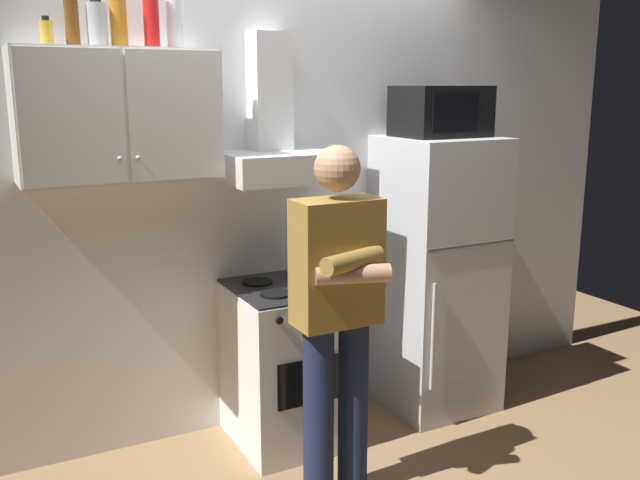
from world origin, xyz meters
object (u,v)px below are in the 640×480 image
object	(u,v)px
person_standing	(337,313)
bottle_spice_jar	(47,33)
refrigerator	(437,275)
bottle_canister_steel	(97,24)
microwave	(441,111)
upper_cabinet	(118,115)
bottle_liquor_amber	(118,17)
range_hood	(278,142)
bottle_beer_brown	(72,19)
cooking_pot	(322,277)
bottle_soda_red	(151,16)
stove_oven	(290,363)
bottle_vodka_clear	(174,20)

from	to	relation	value
person_standing	bottle_spice_jar	xyz separation A→B (m)	(-1.03, 0.75, 1.21)
refrigerator	bottle_canister_steel	bearing A→B (deg)	175.54
refrigerator	microwave	size ratio (longest dim) A/B	3.33
upper_cabinet	bottle_liquor_amber	xyz separation A→B (m)	(0.03, 0.02, 0.43)
range_hood	bottle_beer_brown	bearing A→B (deg)	178.28
refrigerator	bottle_spice_jar	size ratio (longest dim) A/B	12.80
bottle_beer_brown	bottle_canister_steel	distance (m)	0.11
cooking_pot	person_standing	bearing A→B (deg)	-110.30
upper_cabinet	bottle_soda_red	xyz separation A→B (m)	(0.18, 0.01, 0.44)
upper_cabinet	person_standing	bearing A→B (deg)	-44.26
stove_oven	refrigerator	bearing A→B (deg)	0.04
bottle_soda_red	bottle_canister_steel	distance (m)	0.25
cooking_pot	bottle_vodka_clear	distance (m)	1.44
bottle_liquor_amber	stove_oven	bearing A→B (deg)	-10.55
upper_cabinet	cooking_pot	distance (m)	1.27
range_hood	bottle_soda_red	bearing A→B (deg)	179.33
bottle_vodka_clear	stove_oven	bearing A→B (deg)	-17.19
cooking_pot	bottle_spice_jar	xyz separation A→B (m)	(-1.21, 0.26, 1.19)
person_standing	bottle_vodka_clear	xyz separation A→B (m)	(-0.46, 0.76, 1.28)
refrigerator	bottle_soda_red	distance (m)	2.10
bottle_spice_jar	bottle_canister_steel	size ratio (longest dim) A/B	0.60
person_standing	cooking_pot	distance (m)	0.52
bottle_vodka_clear	bottle_spice_jar	bearing A→B (deg)	-178.50
range_hood	bottle_vodka_clear	distance (m)	0.77
range_hood	bottle_spice_jar	world-z (taller)	bottle_spice_jar
bottle_soda_red	bottle_liquor_amber	world-z (taller)	bottle_soda_red
stove_oven	cooking_pot	xyz separation A→B (m)	(0.13, -0.12, 0.49)
bottle_liquor_amber	microwave	bearing A→B (deg)	-4.13
microwave	bottle_liquor_amber	bearing A→B (deg)	175.87
upper_cabinet	bottle_spice_jar	xyz separation A→B (m)	(-0.28, 0.02, 0.36)
range_hood	refrigerator	xyz separation A→B (m)	(0.95, -0.13, -0.80)
refrigerator	bottle_liquor_amber	world-z (taller)	bottle_liquor_amber
stove_oven	range_hood	world-z (taller)	range_hood
bottle_beer_brown	bottle_liquor_amber	size ratio (longest dim) A/B	0.91
stove_oven	cooking_pot	bearing A→B (deg)	-42.49
stove_oven	cooking_pot	world-z (taller)	cooking_pot
stove_oven	bottle_spice_jar	distance (m)	2.00
refrigerator	person_standing	world-z (taller)	person_standing
stove_oven	bottle_spice_jar	size ratio (longest dim) A/B	6.99
microwave	bottle_canister_steel	bearing A→B (deg)	176.12
person_standing	bottle_beer_brown	distance (m)	1.74
stove_oven	bottle_canister_steel	world-z (taller)	bottle_canister_steel
bottle_soda_red	bottle_beer_brown	world-z (taller)	bottle_soda_red
person_standing	bottle_canister_steel	xyz separation A→B (m)	(-0.81, 0.75, 1.25)
refrigerator	bottle_vodka_clear	distance (m)	2.01
cooking_pot	range_hood	bearing A→B (deg)	117.88
refrigerator	bottle_spice_jar	xyz separation A→B (m)	(-2.03, 0.14, 1.31)
bottle_liquor_amber	bottle_vodka_clear	size ratio (longest dim) A/B	0.99
bottle_liquor_amber	bottle_vodka_clear	world-z (taller)	bottle_vodka_clear
upper_cabinet	microwave	bearing A→B (deg)	-3.48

